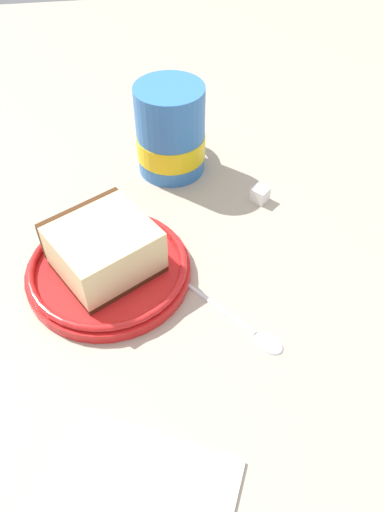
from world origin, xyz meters
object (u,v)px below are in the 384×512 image
Objects in this scene: small_plate at (109,269)px; sugar_cube at (260,194)px; teaspoon at (252,329)px; cake_slice at (104,248)px; folded_napkin at (136,511)px; tea_mug at (171,132)px.

small_plate reaches higher than sugar_cube.
cake_slice is at bearing 144.94° from teaspoon.
sugar_cube reaches higher than folded_napkin.
sugar_cube is (18.00, 8.97, -2.86)cm from cake_slice.
small_plate is at bearing -59.73° from cake_slice.
cake_slice is at bearing 120.27° from small_plate.
teaspoon is (12.87, -9.03, -3.38)cm from cake_slice.
small_plate reaches higher than folded_napkin.
small_plate is at bearing -116.10° from tea_mug.
sugar_cube is at bearing -40.03° from tea_mug.
folded_napkin is at bearing -117.68° from sugar_cube.
sugar_cube is (9.46, -7.95, -4.24)cm from tea_mug.
small_plate is 19.55cm from tea_mug.
folded_napkin is (1.15, -22.66, -0.64)cm from small_plate.
tea_mug is at bearing 99.48° from teaspoon.
small_plate reaches higher than teaspoon.
folded_napkin is (-7.25, -39.81, -4.81)cm from tea_mug.
small_plate is 1.62× the size of teaspoon.
cake_slice is 23.18cm from folded_napkin.
folded_napkin is 35.99cm from sugar_cube.
small_plate is 15.49cm from teaspoon.
tea_mug is (8.40, 17.15, 4.17)cm from small_plate.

